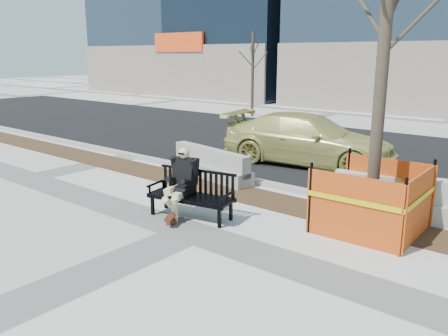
{
  "coord_description": "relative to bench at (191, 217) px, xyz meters",
  "views": [
    {
      "loc": [
        5.77,
        -6.04,
        3.34
      ],
      "look_at": [
        -0.18,
        1.19,
        1.02
      ],
      "focal_mm": 36.96,
      "sensor_mm": 36.0,
      "label": 1
    }
  ],
  "objects": [
    {
      "name": "ground",
      "position": [
        0.58,
        -0.59,
        0.0
      ],
      "size": [
        120.0,
        120.0,
        0.0
      ],
      "primitive_type": "plane",
      "color": "beige",
      "rests_on": "ground"
    },
    {
      "name": "mulch_strip",
      "position": [
        0.58,
        2.01,
        0.0
      ],
      "size": [
        40.0,
        1.2,
        0.02
      ],
      "primitive_type": "cube",
      "color": "#47301C",
      "rests_on": "ground"
    },
    {
      "name": "asphalt_street",
      "position": [
        0.58,
        8.21,
        0.0
      ],
      "size": [
        60.0,
        10.4,
        0.01
      ],
      "primitive_type": "cube",
      "color": "black",
      "rests_on": "ground"
    },
    {
      "name": "curb",
      "position": [
        0.58,
        2.96,
        0.06
      ],
      "size": [
        60.0,
        0.25,
        0.12
      ],
      "primitive_type": "cube",
      "color": "#9E9B93",
      "rests_on": "ground"
    },
    {
      "name": "bench",
      "position": [
        0.0,
        0.0,
        0.0
      ],
      "size": [
        1.96,
        1.02,
        1.0
      ],
      "primitive_type": null,
      "rotation": [
        0.0,
        0.0,
        0.19
      ],
      "color": "black",
      "rests_on": "ground"
    },
    {
      "name": "seated_man",
      "position": [
        -0.25,
        0.0,
        0.0
      ],
      "size": [
        0.81,
        1.14,
        1.45
      ],
      "primitive_type": null,
      "rotation": [
        0.0,
        0.0,
        0.19
      ],
      "color": "black",
      "rests_on": "ground"
    },
    {
      "name": "tree_fence",
      "position": [
        3.17,
        1.7,
        0.0
      ],
      "size": [
        2.81,
        2.81,
        6.89
      ],
      "primitive_type": null,
      "rotation": [
        0.0,
        0.0,
        0.02
      ],
      "color": "#F25B1A",
      "rests_on": "ground"
    },
    {
      "name": "sedan",
      "position": [
        -0.55,
        5.85,
        0.0
      ],
      "size": [
        5.6,
        2.95,
        1.55
      ],
      "primitive_type": "imported",
      "rotation": [
        0.0,
        0.0,
        1.72
      ],
      "color": "#C3BD66",
      "rests_on": "ground"
    },
    {
      "name": "jersey_barrier_left",
      "position": [
        -1.77,
        2.67,
        0.0
      ],
      "size": [
        2.95,
        1.08,
        0.83
      ],
      "primitive_type": null,
      "rotation": [
        0.0,
        0.0,
        -0.18
      ],
      "color": "gray",
      "rests_on": "ground"
    },
    {
      "name": "jersey_barrier_right",
      "position": [
        3.62,
        2.78,
        0.0
      ],
      "size": [
        3.23,
        1.51,
        0.91
      ],
      "primitive_type": null,
      "rotation": [
        0.0,
        0.0,
        0.29
      ],
      "color": "#AAA89F",
      "rests_on": "ground"
    },
    {
      "name": "far_tree_left",
      "position": [
        -8.55,
        13.91,
        0.0
      ],
      "size": [
        2.08,
        2.08,
        4.82
      ],
      "primitive_type": null,
      "rotation": [
        0.0,
        0.0,
        -0.19
      ],
      "color": "#46382D",
      "rests_on": "ground"
    }
  ]
}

